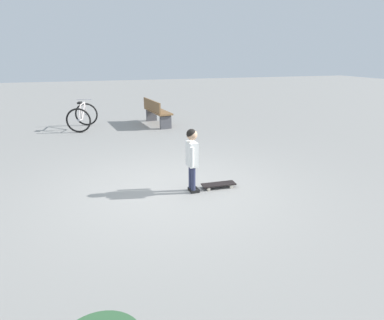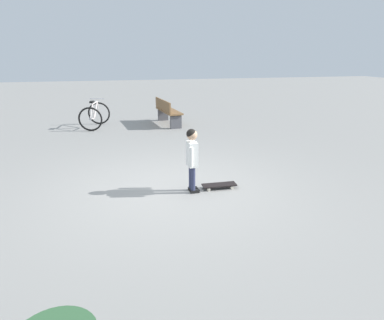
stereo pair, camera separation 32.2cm
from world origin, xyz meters
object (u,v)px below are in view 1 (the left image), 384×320
Objects in this scene: child_person at (192,154)px; skateboard at (219,184)px; bicycle_near at (83,116)px; street_bench at (156,112)px.

skateboard is at bearing 2.65° from child_person.
bicycle_near is (-1.72, 5.61, -0.28)m from child_person.
street_bench is (2.25, -0.07, 0.04)m from bicycle_near.
skateboard is 6.01m from bicycle_near.
child_person is at bearing -72.94° from bicycle_near.
child_person reaches higher than street_bench.
street_bench reaches higher than skateboard.
skateboard is at bearing -68.49° from bicycle_near.
bicycle_near reaches higher than skateboard.
bicycle_near reaches higher than street_bench.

